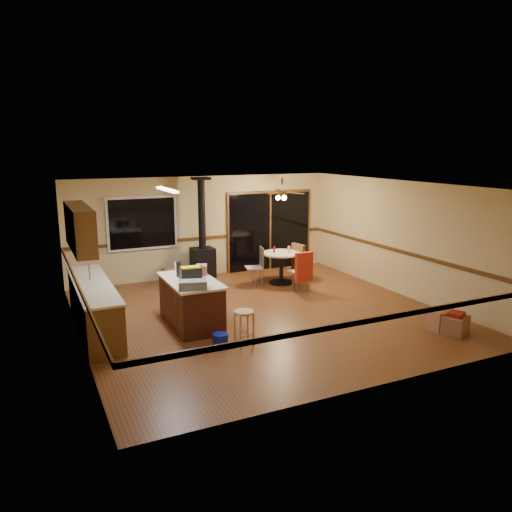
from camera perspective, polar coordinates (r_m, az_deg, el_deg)
floor at (r=10.21m, az=0.72°, el=-6.64°), size 7.00×7.00×0.00m
ceiling at (r=9.68m, az=0.76°, el=8.06°), size 7.00×7.00×0.00m
wall_back at (r=13.05m, az=-6.00°, el=3.37°), size 7.00×0.00×7.00m
wall_front at (r=6.99m, az=13.43°, el=-4.84°), size 7.00×0.00×7.00m
wall_left at (r=8.95m, az=-19.87°, el=-1.48°), size 0.00×7.00×7.00m
wall_right at (r=11.80m, az=16.23°, el=1.98°), size 0.00×7.00×7.00m
chair_rail at (r=9.93m, az=0.74°, el=-1.18°), size 7.00×7.00×0.08m
window at (r=12.55m, az=-12.87°, el=3.69°), size 1.72×0.10×1.32m
sliding_door at (r=13.78m, az=1.58°, el=2.85°), size 2.52×0.10×2.10m
lower_cabinets at (r=9.68m, az=-18.02°, el=-5.67°), size 0.60×3.00×0.86m
countertop at (r=9.56m, az=-18.20°, el=-3.10°), size 0.64×3.04×0.04m
upper_cabinets at (r=9.53m, az=-19.51°, el=3.05°), size 0.35×2.00×0.80m
kitchen_island at (r=9.54m, az=-7.43°, el=-5.26°), size 0.88×1.68×0.90m
wood_stove at (r=12.67m, az=-6.12°, el=0.47°), size 0.55×0.50×2.52m
ceiling_fan at (r=12.08m, az=3.00°, el=7.06°), size 0.24×0.24×0.55m
fluorescent_strip at (r=9.34m, az=-10.13°, el=7.47°), size 0.10×1.20×0.04m
toolbox_grey at (r=8.77m, az=-7.25°, el=-3.28°), size 0.54×0.39×0.15m
toolbox_black at (r=9.40m, az=-7.48°, el=-2.02°), size 0.40×0.22×0.22m
toolbox_yellow_lid at (r=9.37m, az=-7.50°, el=-1.29°), size 0.36×0.20×0.03m
box_on_island at (r=9.75m, az=-6.24°, el=-1.56°), size 0.29×0.33×0.18m
bottle_dark at (r=9.61m, az=-8.85°, el=-1.45°), size 0.10×0.10×0.31m
bottle_pink at (r=9.62m, az=-6.31°, el=-1.63°), size 0.08×0.08×0.22m
bottle_white at (r=10.05m, az=-9.10°, el=-1.21°), size 0.06×0.06×0.19m
bar_stool at (r=8.57m, az=-1.36°, el=-8.26°), size 0.44×0.44×0.62m
blue_bucket at (r=8.63m, az=-4.10°, el=-9.54°), size 0.30×0.30×0.22m
dining_table at (r=12.35m, az=2.92°, el=-0.72°), size 0.97×0.97×0.78m
glass_red at (r=12.30m, az=2.10°, el=0.77°), size 0.07×0.07×0.15m
glass_cream at (r=12.32m, az=3.78°, el=0.78°), size 0.08×0.08×0.16m
chair_left at (r=12.14m, az=0.26°, el=-0.67°), size 0.49×0.49×0.51m
chair_near at (r=11.63m, az=5.43°, el=-1.26°), size 0.44×0.48×0.70m
chair_right at (r=12.60m, az=4.96°, el=-0.20°), size 0.52×0.49×0.70m
box_under_window at (r=12.46m, az=-9.22°, el=-2.29°), size 0.62×0.55×0.41m
box_corner_a at (r=9.80m, az=21.82°, el=-7.34°), size 0.57×0.53×0.34m
box_corner_b at (r=9.95m, az=20.52°, el=-6.83°), size 0.50×0.44×0.38m
box_small_red at (r=9.73m, az=21.92°, el=-6.18°), size 0.35×0.33×0.08m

